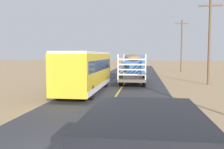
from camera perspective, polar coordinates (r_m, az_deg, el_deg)
The scene contains 4 objects.
livestock_truck at distance 27.74m, azimuth 5.20°, elevation 2.08°, with size 2.53×9.70×3.02m.
bus at distance 19.72m, azimuth -6.05°, elevation 0.91°, with size 2.54×10.00×3.21m.
power_pole_mid at distance 26.44m, azimuth 21.55°, elevation 7.50°, with size 2.20×0.24×8.39m.
power_pole_far at distance 44.44m, azimuth 15.76°, elevation 6.70°, with size 2.20×0.24×8.90m.
Camera 1 is at (1.99, -6.47, 3.02)m, focal length 39.65 mm.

